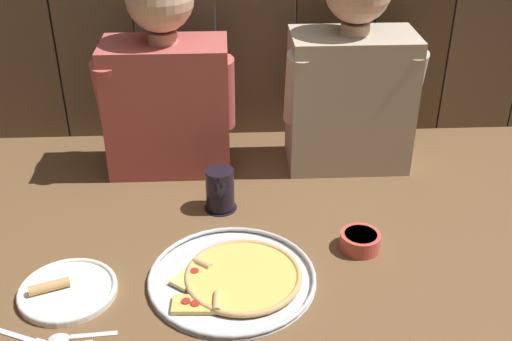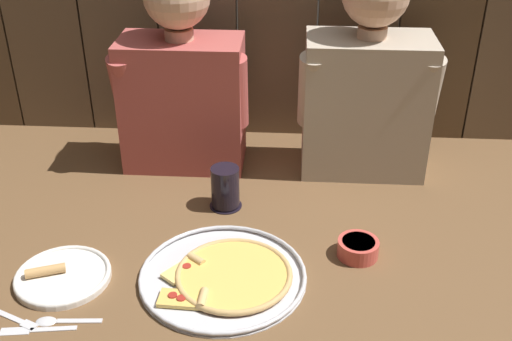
% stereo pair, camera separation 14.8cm
% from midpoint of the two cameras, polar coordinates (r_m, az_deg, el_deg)
% --- Properties ---
extents(ground_plane, '(3.20, 3.20, 0.00)m').
position_cam_midpoint_polar(ground_plane, '(1.50, 3.66, -8.01)').
color(ground_plane, brown).
extents(pizza_tray, '(0.38, 0.38, 0.03)m').
position_cam_midpoint_polar(pizza_tray, '(1.43, 0.25, -9.72)').
color(pizza_tray, silver).
rests_on(pizza_tray, ground).
extents(dinner_plate, '(0.22, 0.22, 0.03)m').
position_cam_midpoint_polar(dinner_plate, '(1.47, -14.63, -9.45)').
color(dinner_plate, white).
rests_on(dinner_plate, ground).
extents(drinking_glass, '(0.09, 0.09, 0.12)m').
position_cam_midpoint_polar(drinking_glass, '(1.64, -0.27, -1.68)').
color(drinking_glass, black).
rests_on(drinking_glass, ground).
extents(dipping_bowl, '(0.10, 0.10, 0.04)m').
position_cam_midpoint_polar(dipping_bowl, '(1.52, 12.15, -7.02)').
color(dipping_bowl, '#CC4C42').
rests_on(dipping_bowl, ground).
extents(table_fork, '(0.13, 0.07, 0.01)m').
position_cam_midpoint_polar(table_fork, '(1.40, -18.47, -12.89)').
color(table_fork, silver).
rests_on(table_fork, ground).
extents(table_knife, '(0.16, 0.04, 0.01)m').
position_cam_midpoint_polar(table_knife, '(1.36, -16.46, -13.97)').
color(table_knife, silver).
rests_on(table_knife, ground).
extents(table_spoon, '(0.14, 0.03, 0.01)m').
position_cam_midpoint_polar(table_spoon, '(1.37, -14.86, -13.27)').
color(table_spoon, silver).
rests_on(table_spoon, ground).
extents(diner_left, '(0.38, 0.20, 0.60)m').
position_cam_midpoint_polar(diner_left, '(1.77, -4.48, 8.82)').
color(diner_left, '#AD4C47').
rests_on(diner_left, ground).
extents(diner_right, '(0.39, 0.20, 0.61)m').
position_cam_midpoint_polar(diner_right, '(1.78, 12.64, 8.31)').
color(diner_right, '#B2A38E').
rests_on(diner_right, ground).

